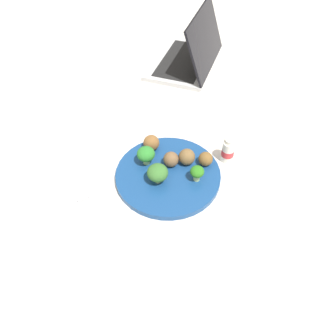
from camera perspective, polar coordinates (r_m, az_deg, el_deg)
The scene contains 14 objects.
ground_plane at distance 0.90m, azimuth -0.00°, elevation -1.55°, with size 4.00×4.00×0.00m, color silver.
plate at distance 0.89m, azimuth -0.00°, elevation -1.21°, with size 0.28×0.28×0.02m, color navy.
broccoli_floret_front_left at distance 0.89m, azimuth -3.77°, elevation 2.34°, with size 0.05×0.05×0.05m.
broccoli_floret_back_left at distance 0.85m, azimuth 4.98°, elevation -0.72°, with size 0.04×0.04×0.05m.
broccoli_floret_front_right at distance 0.85m, azimuth -1.79°, elevation -0.83°, with size 0.05×0.05×0.05m.
meatball_center at distance 0.94m, azimuth -2.89°, elevation 4.29°, with size 0.05×0.05×0.05m, color brown.
meatball_back_right at distance 0.90m, azimuth 3.23°, elevation 1.91°, with size 0.04×0.04×0.04m, color brown.
meatball_front_right at distance 0.90m, azimuth 6.43°, elevation 1.56°, with size 0.04×0.04×0.04m, color brown.
meatball_front_left at distance 0.89m, azimuth 0.51°, elevation 1.50°, with size 0.04×0.04×0.04m, color brown.
napkin at distance 0.86m, azimuth -16.63°, elevation -7.07°, with size 0.17×0.12×0.01m, color white.
fork at distance 0.87m, azimuth -16.62°, elevation -5.82°, with size 0.12×0.03×0.01m.
knife at distance 0.85m, azimuth -15.87°, elevation -7.54°, with size 0.15×0.04×0.01m.
yogurt_bottle at distance 0.93m, azimuth 10.17°, elevation 2.87°, with size 0.03×0.03×0.08m.
laptop at distance 1.32m, azimuth 3.71°, elevation 18.52°, with size 0.38×0.38×0.21m.
Camera 1 is at (-0.26, -0.53, 0.68)m, focal length 35.77 mm.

